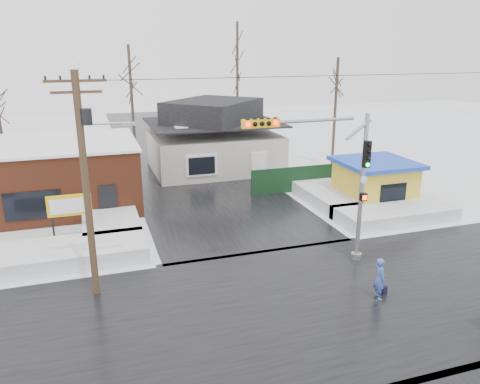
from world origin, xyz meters
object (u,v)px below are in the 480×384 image
object	(u,v)px
traffic_signal	(333,171)
pedestrian	(380,279)
marquee_sign	(70,207)
utility_pole	(87,174)
kiosk	(374,182)

from	to	relation	value
traffic_signal	pedestrian	distance (m)	5.08
marquee_sign	utility_pole	bearing A→B (deg)	-79.87
kiosk	pedestrian	size ratio (longest dim) A/B	2.62
marquee_sign	kiosk	bearing A→B (deg)	1.55
pedestrian	kiosk	bearing A→B (deg)	-23.74
kiosk	pedestrian	distance (m)	12.46
utility_pole	kiosk	bearing A→B (deg)	20.44
kiosk	pedestrian	bearing A→B (deg)	-122.28
marquee_sign	traffic_signal	bearing A→B (deg)	-29.72
traffic_signal	pedestrian	bearing A→B (deg)	-83.10
kiosk	traffic_signal	bearing A→B (deg)	-135.16
utility_pole	kiosk	size ratio (longest dim) A/B	1.96
utility_pole	marquee_sign	bearing A→B (deg)	100.13
utility_pole	pedestrian	xyz separation A→B (m)	(10.78, -4.02, -4.24)
kiosk	utility_pole	bearing A→B (deg)	-159.56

